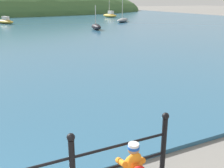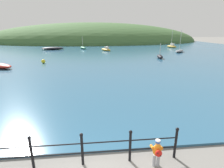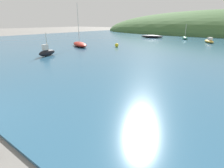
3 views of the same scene
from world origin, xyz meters
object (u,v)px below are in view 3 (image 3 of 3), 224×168
Objects in this scene: boat_twin_mast at (152,36)px; mooring_buoy at (117,45)px; boat_mid_harbor at (209,41)px; boat_nearest_quay at (80,44)px; boat_far_right at (47,52)px; boat_blue_hull at (185,38)px.

boat_twin_mast is 16.50m from mooring_buoy.
boat_nearest_quay is at bearing -131.14° from boat_mid_harbor.
boat_twin_mast is 2.16× the size of boat_far_right.
boat_nearest_quay reaches higher than boat_blue_hull.
boat_mid_harbor reaches higher than mooring_buoy.
boat_far_right is at bearing -68.75° from boat_nearest_quay.
boat_twin_mast is 26.01m from boat_far_right.
boat_nearest_quay is (-13.91, -15.93, 0.02)m from boat_mid_harbor.
mooring_buoy is (2.28, -16.34, -0.06)m from boat_twin_mast.
boat_blue_hull is 0.89× the size of boat_mid_harbor.
boat_mid_harbor is 6.44× the size of mooring_buoy.
boat_twin_mast is 18.99m from boat_nearest_quay.
mooring_buoy is (-9.28, -13.42, -0.03)m from boat_mid_harbor.
boat_mid_harbor is 16.32m from mooring_buoy.
boat_twin_mast is at bearing 165.84° from boat_mid_harbor.
boat_twin_mast reaches higher than mooring_buoy.
mooring_buoy is (-4.24, -17.65, -0.01)m from boat_blue_hull.
boat_blue_hull is (6.52, 1.31, -0.05)m from boat_twin_mast.
boat_nearest_quay is (-8.87, -20.16, 0.04)m from boat_blue_hull.
mooring_buoy is at bearing -124.67° from boat_mid_harbor.
boat_twin_mast is 9.47× the size of mooring_buoy.
boat_mid_harbor is 21.15m from boat_nearest_quay.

